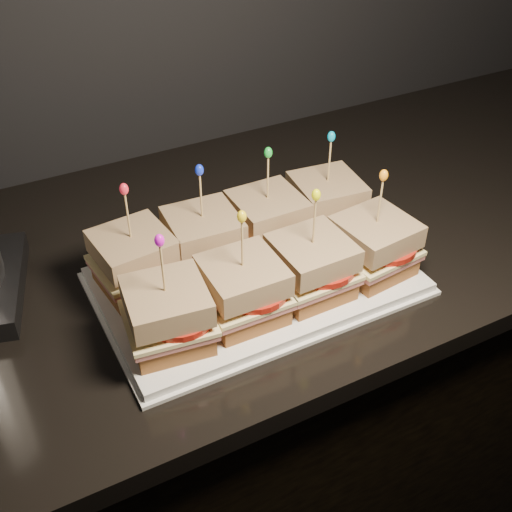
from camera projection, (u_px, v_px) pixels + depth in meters
name	position (u px, v px, depth m)	size (l,w,h in m)	color
cabinet	(153.00, 457.00, 1.25)	(2.53, 0.65, 0.86)	black
granite_slab	(124.00, 281.00, 0.98)	(2.57, 0.69, 0.03)	black
platter	(256.00, 281.00, 0.94)	(0.44, 0.27, 0.02)	white
platter_rim	(256.00, 284.00, 0.94)	(0.46, 0.29, 0.01)	white
sandwich_0_bread_bot	(137.00, 277.00, 0.91)	(0.10, 0.10, 0.03)	#643214
sandwich_0_ham	(135.00, 267.00, 0.90)	(0.11, 0.10, 0.01)	#B95255
sandwich_0_cheese	(135.00, 263.00, 0.90)	(0.11, 0.11, 0.01)	#F9E69C
sandwich_0_tomato	(144.00, 259.00, 0.89)	(0.10, 0.10, 0.01)	#AB1C11
sandwich_0_bread_top	(132.00, 246.00, 0.88)	(0.10, 0.10, 0.03)	#502611
sandwich_0_pick	(128.00, 218.00, 0.85)	(0.00, 0.00, 0.09)	tan
sandwich_0_frill	(124.00, 189.00, 0.83)	(0.01, 0.01, 0.02)	#F02439
sandwich_1_bread_bot	(205.00, 256.00, 0.95)	(0.10, 0.10, 0.03)	#643214
sandwich_1_ham	(204.00, 246.00, 0.94)	(0.11, 0.10, 0.01)	#B95255
sandwich_1_cheese	(204.00, 242.00, 0.94)	(0.11, 0.11, 0.01)	#F9E69C
sandwich_1_tomato	(213.00, 238.00, 0.93)	(0.10, 0.10, 0.01)	#AB1C11
sandwich_1_bread_top	(203.00, 226.00, 0.92)	(0.10, 0.10, 0.03)	#502611
sandwich_1_pick	(201.00, 198.00, 0.89)	(0.00, 0.00, 0.09)	tan
sandwich_1_frill	(199.00, 170.00, 0.86)	(0.01, 0.01, 0.02)	#122BDB
sandwich_2_bread_bot	(267.00, 236.00, 0.99)	(0.10, 0.10, 0.03)	#643214
sandwich_2_ham	(267.00, 227.00, 0.98)	(0.11, 0.10, 0.01)	#B95255
sandwich_2_cheese	(267.00, 223.00, 0.98)	(0.11, 0.11, 0.01)	#F9E69C
sandwich_2_tomato	(276.00, 219.00, 0.97)	(0.10, 0.10, 0.01)	#AB1C11
sandwich_2_bread_top	(268.00, 207.00, 0.96)	(0.10, 0.10, 0.03)	#502611
sandwich_2_pick	(268.00, 180.00, 0.93)	(0.00, 0.00, 0.09)	tan
sandwich_2_frill	(268.00, 153.00, 0.90)	(0.01, 0.01, 0.02)	green
sandwich_3_bread_bot	(325.00, 218.00, 1.03)	(0.10, 0.10, 0.03)	#643214
sandwich_3_ham	(326.00, 209.00, 1.02)	(0.11, 0.10, 0.01)	#B95255
sandwich_3_cheese	(326.00, 206.00, 1.02)	(0.11, 0.11, 0.01)	#F9E69C
sandwich_3_tomato	(335.00, 202.00, 1.01)	(0.10, 0.10, 0.01)	#AB1C11
sandwich_3_bread_top	(327.00, 190.00, 1.00)	(0.10, 0.10, 0.03)	#502611
sandwich_3_pick	(329.00, 163.00, 0.97)	(0.00, 0.00, 0.09)	tan
sandwich_3_frill	(331.00, 137.00, 0.94)	(0.01, 0.01, 0.02)	#0494C5
sandwich_4_bread_bot	(170.00, 332.00, 0.82)	(0.10, 0.10, 0.03)	#643214
sandwich_4_ham	(169.00, 322.00, 0.81)	(0.11, 0.10, 0.01)	#B95255
sandwich_4_cheese	(168.00, 318.00, 0.81)	(0.11, 0.11, 0.01)	#F9E69C
sandwich_4_tomato	(178.00, 313.00, 0.80)	(0.10, 0.10, 0.01)	#AB1C11
sandwich_4_bread_top	(166.00, 301.00, 0.79)	(0.10, 0.10, 0.03)	#502611
sandwich_4_pick	(163.00, 271.00, 0.76)	(0.00, 0.00, 0.09)	tan
sandwich_4_frill	(159.00, 240.00, 0.74)	(0.01, 0.01, 0.02)	#D411CC
sandwich_5_bread_bot	(243.00, 306.00, 0.86)	(0.10, 0.10, 0.03)	#643214
sandwich_5_ham	(243.00, 296.00, 0.85)	(0.11, 0.10, 0.01)	#B95255
sandwich_5_cheese	(243.00, 292.00, 0.85)	(0.11, 0.11, 0.01)	#F9E69C
sandwich_5_tomato	(253.00, 288.00, 0.84)	(0.10, 0.10, 0.01)	#AB1C11
sandwich_5_bread_top	(243.00, 276.00, 0.83)	(0.10, 0.10, 0.03)	#502611
sandwich_5_pick	(242.00, 246.00, 0.80)	(0.00, 0.00, 0.09)	tan
sandwich_5_frill	(242.00, 217.00, 0.77)	(0.01, 0.01, 0.02)	yellow
sandwich_6_bread_bot	(310.00, 283.00, 0.90)	(0.10, 0.10, 0.03)	#643214
sandwich_6_ham	(311.00, 273.00, 0.89)	(0.11, 0.10, 0.01)	#B95255
sandwich_6_cheese	(311.00, 269.00, 0.89)	(0.11, 0.11, 0.01)	#F9E69C
sandwich_6_tomato	(321.00, 265.00, 0.88)	(0.10, 0.10, 0.01)	#AB1C11
sandwich_6_bread_top	(312.00, 253.00, 0.87)	(0.10, 0.10, 0.03)	#502611
sandwich_6_pick	(314.00, 224.00, 0.84)	(0.00, 0.00, 0.09)	tan
sandwich_6_frill	(316.00, 195.00, 0.81)	(0.01, 0.01, 0.02)	#DFEC07
sandwich_7_bread_bot	(372.00, 261.00, 0.94)	(0.10, 0.10, 0.03)	#643214
sandwich_7_ham	(373.00, 252.00, 0.93)	(0.11, 0.10, 0.01)	#B95255
sandwich_7_cheese	(374.00, 248.00, 0.93)	(0.11, 0.11, 0.01)	#F9E69C
sandwich_7_tomato	(384.00, 244.00, 0.92)	(0.10, 0.10, 0.01)	#AB1C11
sandwich_7_bread_top	(376.00, 232.00, 0.91)	(0.10, 0.10, 0.03)	#502611
sandwich_7_pick	(380.00, 204.00, 0.88)	(0.00, 0.00, 0.09)	tan
sandwich_7_frill	(384.00, 175.00, 0.85)	(0.01, 0.01, 0.02)	orange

